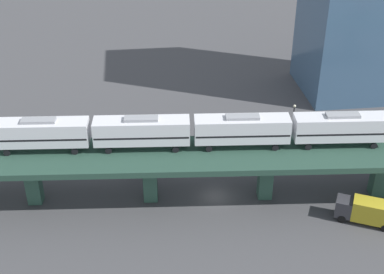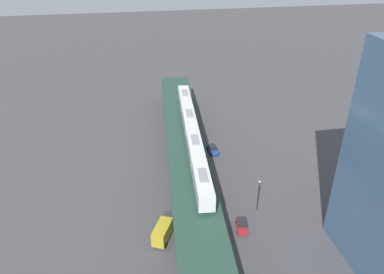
{
  "view_description": "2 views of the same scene",
  "coord_description": "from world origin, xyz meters",
  "px_view_note": "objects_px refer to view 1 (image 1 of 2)",
  "views": [
    {
      "loc": [
        55.98,
        -9.77,
        43.08
      ],
      "look_at": [
        -1.64,
        -2.91,
        8.51
      ],
      "focal_mm": 50.0,
      "sensor_mm": 36.0,
      "label": 1
    },
    {
      "loc": [
        11.41,
        68.24,
        48.41
      ],
      "look_at": [
        -1.64,
        -2.91,
        8.51
      ],
      "focal_mm": 35.0,
      "sensor_mm": 36.0,
      "label": 2
    }
  ],
  "objects_px": {
    "street_car_blue": "(142,163)",
    "street_lamp": "(293,122)",
    "delivery_truck": "(367,211)",
    "subway_train": "(192,130)",
    "street_car_red": "(331,154)"
  },
  "relations": [
    {
      "from": "delivery_truck",
      "to": "street_lamp",
      "type": "distance_m",
      "value": 19.49
    },
    {
      "from": "subway_train",
      "to": "delivery_truck",
      "type": "xyz_separation_m",
      "value": [
        8.85,
        20.58,
        -7.79
      ]
    },
    {
      "from": "street_car_red",
      "to": "delivery_truck",
      "type": "distance_m",
      "value": 14.34
    },
    {
      "from": "subway_train",
      "to": "street_car_blue",
      "type": "xyz_separation_m",
      "value": [
        -6.36,
        -6.47,
        -8.62
      ]
    },
    {
      "from": "street_car_blue",
      "to": "street_car_red",
      "type": "xyz_separation_m",
      "value": [
        0.9,
        27.63,
        0.0
      ]
    },
    {
      "from": "street_car_blue",
      "to": "delivery_truck",
      "type": "bearing_deg",
      "value": 60.66
    },
    {
      "from": "street_lamp",
      "to": "delivery_truck",
      "type": "bearing_deg",
      "value": 12.36
    },
    {
      "from": "street_car_blue",
      "to": "street_lamp",
      "type": "xyz_separation_m",
      "value": [
        -3.69,
        22.91,
        3.17
      ]
    },
    {
      "from": "subway_train",
      "to": "street_lamp",
      "type": "bearing_deg",
      "value": 121.45
    },
    {
      "from": "street_car_blue",
      "to": "delivery_truck",
      "type": "xyz_separation_m",
      "value": [
        15.21,
        27.05,
        0.82
      ]
    },
    {
      "from": "street_car_blue",
      "to": "street_lamp",
      "type": "bearing_deg",
      "value": 99.16
    },
    {
      "from": "street_car_blue",
      "to": "delivery_truck",
      "type": "distance_m",
      "value": 31.04
    },
    {
      "from": "subway_train",
      "to": "street_car_blue",
      "type": "height_order",
      "value": "subway_train"
    },
    {
      "from": "delivery_truck",
      "to": "street_lamp",
      "type": "height_order",
      "value": "street_lamp"
    },
    {
      "from": "street_car_red",
      "to": "delivery_truck",
      "type": "xyz_separation_m",
      "value": [
        14.31,
        -0.58,
        0.82
      ]
    }
  ]
}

